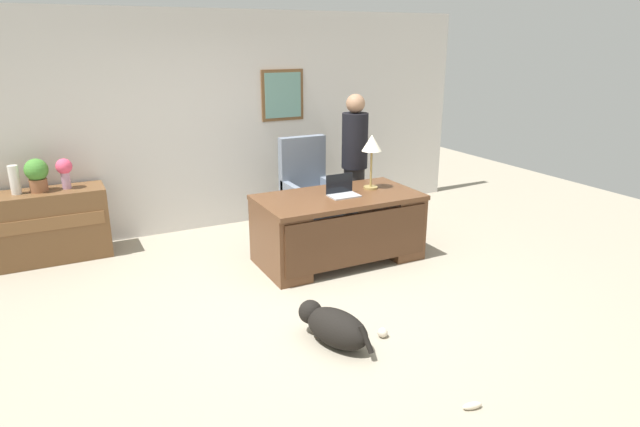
# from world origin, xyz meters

# --- Properties ---
(ground_plane) EXTENTS (12.00, 12.00, 0.00)m
(ground_plane) POSITION_xyz_m (0.00, 0.00, 0.00)
(ground_plane) COLOR #9E937F
(back_wall) EXTENTS (7.00, 0.16, 2.70)m
(back_wall) POSITION_xyz_m (0.01, 2.60, 1.35)
(back_wall) COLOR silver
(back_wall) RESTS_ON ground_plane
(desk) EXTENTS (1.75, 0.93, 0.75)m
(desk) POSITION_xyz_m (0.72, 0.77, 0.40)
(desk) COLOR brown
(desk) RESTS_ON ground_plane
(credenza) EXTENTS (1.38, 0.50, 0.79)m
(credenza) POSITION_xyz_m (-2.20, 2.25, 0.39)
(credenza) COLOR brown
(credenza) RESTS_ON ground_plane
(armchair) EXTENTS (0.60, 0.59, 1.21)m
(armchair) POSITION_xyz_m (0.81, 1.75, 0.52)
(armchair) COLOR slate
(armchair) RESTS_ON ground_plane
(person_standing) EXTENTS (0.32, 0.32, 1.73)m
(person_standing) POSITION_xyz_m (1.35, 1.55, 0.90)
(person_standing) COLOR #262323
(person_standing) RESTS_ON ground_plane
(dog_lying) EXTENTS (0.49, 0.73, 0.30)m
(dog_lying) POSITION_xyz_m (-0.16, -0.74, 0.16)
(dog_lying) COLOR black
(dog_lying) RESTS_ON ground_plane
(laptop) EXTENTS (0.32, 0.22, 0.22)m
(laptop) POSITION_xyz_m (0.75, 0.78, 0.80)
(laptop) COLOR #B2B5BA
(laptop) RESTS_ON desk
(desk_lamp) EXTENTS (0.22, 0.22, 0.61)m
(desk_lamp) POSITION_xyz_m (1.17, 0.88, 1.22)
(desk_lamp) COLOR #9E8447
(desk_lamp) RESTS_ON desk
(vase_with_flowers) EXTENTS (0.17, 0.17, 0.33)m
(vase_with_flowers) POSITION_xyz_m (-1.88, 2.25, 1.00)
(vase_with_flowers) COLOR #B789A6
(vase_with_flowers) RESTS_ON credenza
(vase_empty) EXTENTS (0.10, 0.10, 0.31)m
(vase_empty) POSITION_xyz_m (-2.37, 2.25, 0.94)
(vase_empty) COLOR silver
(vase_empty) RESTS_ON credenza
(potted_plant) EXTENTS (0.24, 0.24, 0.36)m
(potted_plant) POSITION_xyz_m (-2.15, 2.25, 0.99)
(potted_plant) COLOR brown
(potted_plant) RESTS_ON credenza
(dog_toy_ball) EXTENTS (0.08, 0.08, 0.08)m
(dog_toy_ball) POSITION_xyz_m (0.24, -0.84, 0.04)
(dog_toy_ball) COLOR beige
(dog_toy_ball) RESTS_ON ground_plane
(dog_toy_bone) EXTENTS (0.15, 0.08, 0.05)m
(dog_toy_bone) POSITION_xyz_m (0.27, -1.88, 0.03)
(dog_toy_bone) COLOR beige
(dog_toy_bone) RESTS_ON ground_plane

